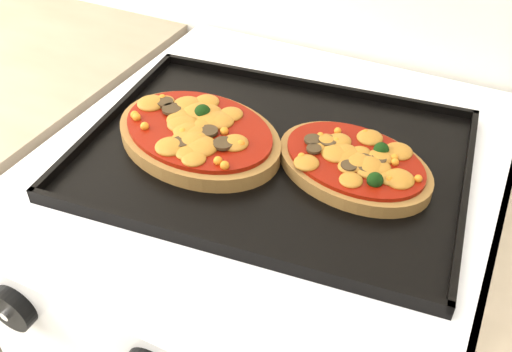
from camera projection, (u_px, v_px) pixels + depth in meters
The scene contains 5 objects.
stove at pixel (270, 343), 1.06m from camera, with size 0.60×0.60×0.91m, color white.
knob_left at pixel (13, 309), 0.64m from camera, with size 0.06×0.06×0.02m, color black.
baking_tray at pixel (273, 153), 0.75m from camera, with size 0.49×0.37×0.02m, color black.
pizza_left at pixel (199, 133), 0.76m from camera, with size 0.24×0.17×0.04m, color olive, non-canonical shape.
pizza_right at pixel (354, 162), 0.71m from camera, with size 0.21×0.14×0.03m, color olive, non-canonical shape.
Camera 1 is at (0.27, 1.13, 1.38)m, focal length 40.00 mm.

